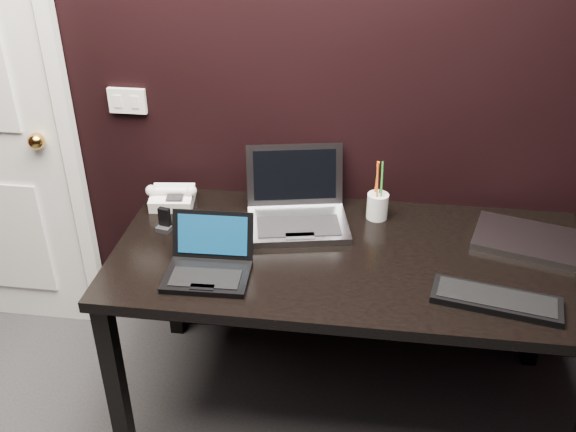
# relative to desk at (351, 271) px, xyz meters

# --- Properties ---
(wall_back) EXTENTS (4.00, 0.00, 4.00)m
(wall_back) POSITION_rel_desk_xyz_m (-0.30, 0.40, 0.64)
(wall_back) COLOR black
(wall_back) RESTS_ON ground
(wall_switch) EXTENTS (0.15, 0.02, 0.10)m
(wall_switch) POSITION_rel_desk_xyz_m (-0.92, 0.39, 0.46)
(wall_switch) COLOR silver
(wall_switch) RESTS_ON wall_back
(desk) EXTENTS (1.70, 0.80, 0.74)m
(desk) POSITION_rel_desk_xyz_m (0.00, 0.00, 0.00)
(desk) COLOR black
(desk) RESTS_ON ground
(netbook) EXTENTS (0.29, 0.26, 0.18)m
(netbook) POSITION_rel_desk_xyz_m (-0.47, -0.19, 0.11)
(netbook) COLOR black
(netbook) RESTS_ON desk
(silver_laptop) EXTENTS (0.43, 0.40, 0.26)m
(silver_laptop) POSITION_rel_desk_xyz_m (-0.22, 0.19, 0.13)
(silver_laptop) COLOR gray
(silver_laptop) RESTS_ON desk
(ext_keyboard) EXTENTS (0.42, 0.21, 0.03)m
(ext_keyboard) POSITION_rel_desk_xyz_m (0.46, -0.22, 0.09)
(ext_keyboard) COLOR black
(ext_keyboard) RESTS_ON desk
(closed_laptop) EXTENTS (0.42, 0.35, 0.02)m
(closed_laptop) POSITION_rel_desk_xyz_m (0.62, 0.15, 0.09)
(closed_laptop) COLOR #A09FA5
(closed_laptop) RESTS_ON desk
(desk_phone) EXTENTS (0.21, 0.17, 0.10)m
(desk_phone) POSITION_rel_desk_xyz_m (-0.73, 0.25, 0.11)
(desk_phone) COLOR white
(desk_phone) RESTS_ON desk
(mobile_phone) EXTENTS (0.06, 0.05, 0.09)m
(mobile_phone) POSITION_rel_desk_xyz_m (-0.70, 0.06, 0.11)
(mobile_phone) COLOR black
(mobile_phone) RESTS_ON desk
(pen_cup) EXTENTS (0.10, 0.10, 0.24)m
(pen_cup) POSITION_rel_desk_xyz_m (0.08, 0.26, 0.13)
(pen_cup) COLOR silver
(pen_cup) RESTS_ON desk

